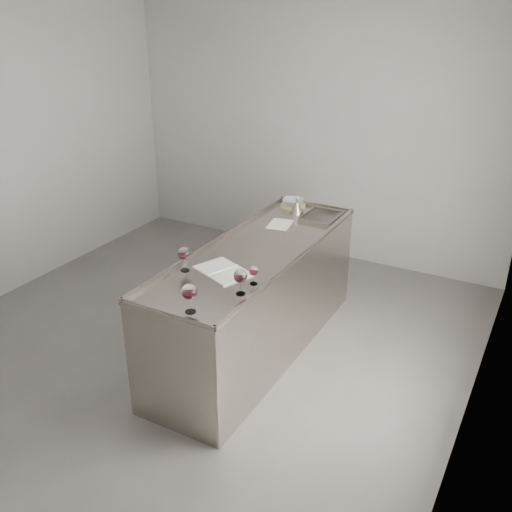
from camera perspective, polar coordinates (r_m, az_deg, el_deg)
The scene contains 11 objects.
room_shell at distance 4.43m, azimuth -7.56°, elevation 6.02°, with size 4.54×5.04×2.84m.
counter at distance 4.78m, azimuth 0.05°, elevation -4.46°, with size 0.77×2.42×0.97m.
wine_glass_left at distance 4.20m, azimuth -7.20°, elevation 0.20°, with size 0.10×0.10×0.19m.
wine_glass_middle at distance 3.64m, azimuth -6.67°, elevation -3.62°, with size 0.10×0.10×0.20m.
wine_glass_right at distance 3.84m, azimuth -1.57°, elevation -2.07°, with size 0.09×0.09×0.19m.
wine_glass_small at distance 3.98m, azimuth -0.24°, elevation -1.56°, with size 0.07×0.07×0.14m.
notebook at distance 4.21m, azimuth -3.35°, elevation -1.49°, with size 0.47×0.41×0.02m.
loose_paper_top at distance 5.09m, azimuth 2.42°, elevation 3.20°, with size 0.19×0.27×0.00m, color silver.
trivet at distance 5.55m, azimuth 3.72°, elevation 5.09°, with size 0.24×0.24×0.02m, color #CAB882.
ceramic_bowl at distance 5.54m, azimuth 3.73°, elevation 5.43°, with size 0.20×0.20×0.05m, color #91A4A8.
wine_funnel at distance 5.34m, azimuth 4.10°, elevation 4.84°, with size 0.13×0.13×0.18m.
Camera 1 is at (2.52, -3.37, 2.78)m, focal length 40.00 mm.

